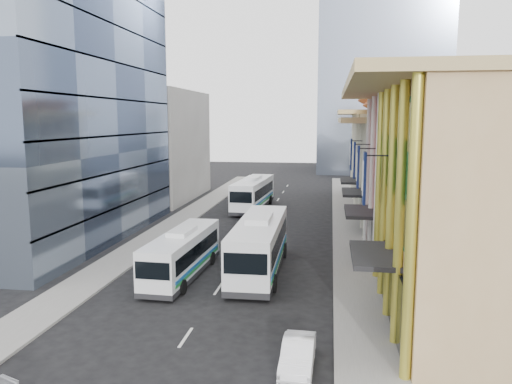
% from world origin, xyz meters
% --- Properties ---
extents(ground, '(200.00, 200.00, 0.00)m').
position_xyz_m(ground, '(0.00, 0.00, 0.00)').
color(ground, black).
rests_on(ground, ground).
extents(sidewalk_right, '(3.00, 90.00, 0.15)m').
position_xyz_m(sidewalk_right, '(8.50, 22.00, 0.07)').
color(sidewalk_right, slate).
rests_on(sidewalk_right, ground).
extents(sidewalk_left, '(3.00, 90.00, 0.15)m').
position_xyz_m(sidewalk_left, '(-8.50, 22.00, 0.07)').
color(sidewalk_left, slate).
rests_on(sidewalk_left, ground).
extents(shophouse_tan, '(8.00, 14.00, 12.00)m').
position_xyz_m(shophouse_tan, '(14.00, 5.00, 6.00)').
color(shophouse_tan, tan).
rests_on(shophouse_tan, ground).
extents(shophouse_red, '(8.00, 10.00, 12.00)m').
position_xyz_m(shophouse_red, '(14.00, 17.00, 6.00)').
color(shophouse_red, '#A21212').
rests_on(shophouse_red, ground).
extents(shophouse_cream_near, '(8.00, 9.00, 10.00)m').
position_xyz_m(shophouse_cream_near, '(14.00, 26.50, 5.00)').
color(shophouse_cream_near, silver).
rests_on(shophouse_cream_near, ground).
extents(shophouse_cream_mid, '(8.00, 9.00, 10.00)m').
position_xyz_m(shophouse_cream_mid, '(14.00, 35.50, 5.00)').
color(shophouse_cream_mid, silver).
rests_on(shophouse_cream_mid, ground).
extents(shophouse_cream_far, '(8.00, 12.00, 11.00)m').
position_xyz_m(shophouse_cream_far, '(14.00, 46.00, 5.50)').
color(shophouse_cream_far, silver).
rests_on(shophouse_cream_far, ground).
extents(office_tower, '(12.00, 26.00, 30.00)m').
position_xyz_m(office_tower, '(-17.00, 19.00, 15.00)').
color(office_tower, '#3A465C').
rests_on(office_tower, ground).
extents(office_block_far, '(10.00, 18.00, 14.00)m').
position_xyz_m(office_block_far, '(-16.00, 42.00, 7.00)').
color(office_block_far, gray).
rests_on(office_block_far, ground).
extents(bus_left_near, '(2.79, 10.21, 3.25)m').
position_xyz_m(bus_left_near, '(-2.87, 10.05, 1.62)').
color(bus_left_near, silver).
rests_on(bus_left_near, ground).
extents(bus_left_far, '(3.56, 12.10, 3.83)m').
position_xyz_m(bus_left_far, '(-2.18, 35.80, 1.92)').
color(bus_left_far, white).
rests_on(bus_left_far, ground).
extents(bus_right, '(3.04, 12.31, 3.94)m').
position_xyz_m(bus_right, '(2.00, 11.89, 1.97)').
color(bus_right, silver).
rests_on(bus_right, ground).
extents(sedan_right, '(1.39, 3.78, 1.24)m').
position_xyz_m(sedan_right, '(5.50, -1.23, 0.62)').
color(sedan_right, white).
rests_on(sedan_right, ground).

